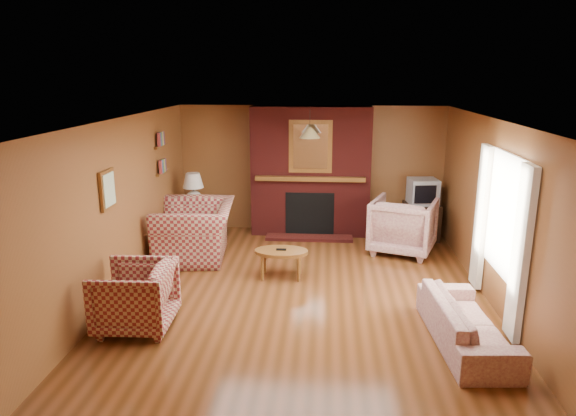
# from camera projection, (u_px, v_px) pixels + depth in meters

# --- Properties ---
(floor) EXTENTS (6.50, 6.50, 0.00)m
(floor) POSITION_uv_depth(u_px,v_px,m) (302.00, 299.00, 6.99)
(floor) COLOR #4D2910
(floor) RESTS_ON ground
(ceiling) EXTENTS (6.50, 6.50, 0.00)m
(ceiling) POSITION_uv_depth(u_px,v_px,m) (304.00, 121.00, 6.38)
(ceiling) COLOR silver
(ceiling) RESTS_ON wall_back
(wall_back) EXTENTS (6.50, 0.00, 6.50)m
(wall_back) POSITION_uv_depth(u_px,v_px,m) (311.00, 169.00, 9.82)
(wall_back) COLOR brown
(wall_back) RESTS_ON floor
(wall_front) EXTENTS (6.50, 0.00, 6.50)m
(wall_front) POSITION_uv_depth(u_px,v_px,m) (281.00, 338.00, 3.55)
(wall_front) COLOR brown
(wall_front) RESTS_ON floor
(wall_left) EXTENTS (0.00, 6.50, 6.50)m
(wall_left) POSITION_uv_depth(u_px,v_px,m) (117.00, 210.00, 6.87)
(wall_left) COLOR brown
(wall_left) RESTS_ON floor
(wall_right) EXTENTS (0.00, 6.50, 6.50)m
(wall_right) POSITION_uv_depth(u_px,v_px,m) (500.00, 218.00, 6.50)
(wall_right) COLOR brown
(wall_right) RESTS_ON floor
(fireplace) EXTENTS (2.20, 0.82, 2.40)m
(fireplace) POSITION_uv_depth(u_px,v_px,m) (311.00, 173.00, 9.57)
(fireplace) COLOR #4D1310
(fireplace) RESTS_ON floor
(window_right) EXTENTS (0.10, 1.85, 2.00)m
(window_right) POSITION_uv_depth(u_px,v_px,m) (500.00, 228.00, 6.33)
(window_right) COLOR beige
(window_right) RESTS_ON wall_right
(bookshelf) EXTENTS (0.09, 0.55, 0.71)m
(bookshelf) POSITION_uv_depth(u_px,v_px,m) (163.00, 154.00, 8.58)
(bookshelf) COLOR brown
(bookshelf) RESTS_ON wall_left
(botanical_print) EXTENTS (0.05, 0.40, 0.50)m
(botanical_print) POSITION_uv_depth(u_px,v_px,m) (108.00, 190.00, 6.49)
(botanical_print) COLOR brown
(botanical_print) RESTS_ON wall_left
(pendant_light) EXTENTS (0.36, 0.36, 0.48)m
(pendant_light) POSITION_uv_depth(u_px,v_px,m) (310.00, 133.00, 8.70)
(pendant_light) COLOR black
(pendant_light) RESTS_ON ceiling
(plaid_loveseat) EXTENTS (1.37, 1.53, 0.91)m
(plaid_loveseat) POSITION_uv_depth(u_px,v_px,m) (195.00, 231.00, 8.47)
(plaid_loveseat) COLOR maroon
(plaid_loveseat) RESTS_ON floor
(plaid_armchair) EXTENTS (0.91, 0.89, 0.80)m
(plaid_armchair) POSITION_uv_depth(u_px,v_px,m) (135.00, 297.00, 6.09)
(plaid_armchair) COLOR maroon
(plaid_armchair) RESTS_ON floor
(floral_sofa) EXTENTS (0.82, 1.80, 0.51)m
(floral_sofa) POSITION_uv_depth(u_px,v_px,m) (466.00, 322.00, 5.78)
(floral_sofa) COLOR beige
(floral_sofa) RESTS_ON floor
(floral_armchair) EXTENTS (1.30, 1.31, 0.94)m
(floral_armchair) POSITION_uv_depth(u_px,v_px,m) (403.00, 226.00, 8.71)
(floral_armchair) COLOR beige
(floral_armchair) RESTS_ON floor
(coffee_table) EXTENTS (0.80, 0.50, 0.44)m
(coffee_table) POSITION_uv_depth(u_px,v_px,m) (281.00, 254.00, 7.65)
(coffee_table) COLOR brown
(coffee_table) RESTS_ON floor
(side_table) EXTENTS (0.50, 0.50, 0.62)m
(side_table) POSITION_uv_depth(u_px,v_px,m) (195.00, 223.00, 9.43)
(side_table) COLOR brown
(side_table) RESTS_ON floor
(table_lamp) EXTENTS (0.38, 0.38, 0.62)m
(table_lamp) POSITION_uv_depth(u_px,v_px,m) (193.00, 188.00, 9.26)
(table_lamp) COLOR silver
(table_lamp) RESTS_ON side_table
(tv_stand) EXTENTS (0.64, 0.58, 0.67)m
(tv_stand) POSITION_uv_depth(u_px,v_px,m) (421.00, 221.00, 9.46)
(tv_stand) COLOR black
(tv_stand) RESTS_ON floor
(crt_tv) EXTENTS (0.54, 0.54, 0.46)m
(crt_tv) POSITION_uv_depth(u_px,v_px,m) (423.00, 191.00, 9.31)
(crt_tv) COLOR #A1A4A8
(crt_tv) RESTS_ON tv_stand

